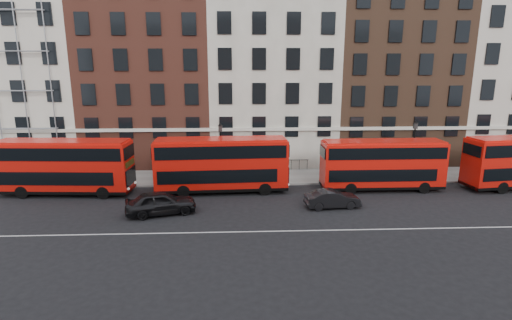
{
  "coord_description": "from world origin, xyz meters",
  "views": [
    {
      "loc": [
        -3.62,
        -25.5,
        10.28
      ],
      "look_at": [
        -2.25,
        5.0,
        3.0
      ],
      "focal_mm": 28.0,
      "sensor_mm": 36.0,
      "label": 1
    }
  ],
  "objects_px": {
    "bus_a": "(64,166)",
    "car_rear": "(161,203)",
    "car_front": "(332,199)",
    "bus_c": "(382,164)",
    "bus_b": "(221,164)"
  },
  "relations": [
    {
      "from": "bus_a",
      "to": "car_rear",
      "type": "xyz_separation_m",
      "value": [
        8.54,
        -4.82,
        -1.57
      ]
    },
    {
      "from": "bus_a",
      "to": "car_rear",
      "type": "relative_size",
      "value": 2.21
    },
    {
      "from": "bus_a",
      "to": "car_rear",
      "type": "height_order",
      "value": "bus_a"
    },
    {
      "from": "bus_a",
      "to": "car_front",
      "type": "distance_m",
      "value": 21.42
    },
    {
      "from": "bus_b",
      "to": "bus_c",
      "type": "distance_m",
      "value": 13.36
    },
    {
      "from": "bus_a",
      "to": "car_rear",
      "type": "bearing_deg",
      "value": -25.77
    },
    {
      "from": "bus_b",
      "to": "car_front",
      "type": "bearing_deg",
      "value": -28.71
    },
    {
      "from": "bus_a",
      "to": "bus_b",
      "type": "xyz_separation_m",
      "value": [
        12.62,
        -0.0,
        0.03
      ]
    },
    {
      "from": "bus_c",
      "to": "car_front",
      "type": "height_order",
      "value": "bus_c"
    },
    {
      "from": "bus_a",
      "to": "bus_c",
      "type": "relative_size",
      "value": 1.07
    },
    {
      "from": "bus_c",
      "to": "car_rear",
      "type": "distance_m",
      "value": 18.15
    },
    {
      "from": "bus_b",
      "to": "car_front",
      "type": "relative_size",
      "value": 2.68
    },
    {
      "from": "bus_b",
      "to": "bus_a",
      "type": "bearing_deg",
      "value": 177.32
    },
    {
      "from": "car_rear",
      "to": "car_front",
      "type": "relative_size",
      "value": 1.2
    },
    {
      "from": "bus_a",
      "to": "bus_c",
      "type": "xyz_separation_m",
      "value": [
        25.98,
        -0.0,
        -0.13
      ]
    }
  ]
}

